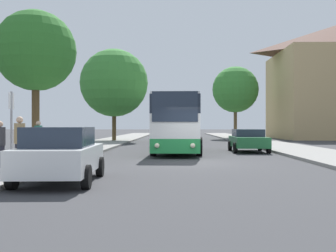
# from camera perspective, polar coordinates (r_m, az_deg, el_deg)

# --- Properties ---
(ground_plane) EXTENTS (300.00, 300.00, 0.00)m
(ground_plane) POSITION_cam_1_polar(r_m,az_deg,el_deg) (16.98, 3.57, -5.37)
(ground_plane) COLOR #38383A
(ground_plane) RESTS_ON ground
(sidewalk_left) EXTENTS (4.00, 120.00, 0.15)m
(sidewalk_left) POSITION_cam_1_polar(r_m,az_deg,el_deg) (18.08, -19.27, -4.80)
(sidewalk_left) COLOR gray
(sidewalk_left) RESTS_ON ground_plane
(bus_front) EXTENTS (2.97, 10.39, 3.26)m
(bus_front) POSITION_cam_1_polar(r_m,az_deg,el_deg) (23.68, 1.45, 0.39)
(bus_front) COLOR #238942
(bus_front) RESTS_ON ground_plane
(bus_middle) EXTENTS (2.97, 10.35, 3.21)m
(bus_middle) POSITION_cam_1_polar(r_m,az_deg,el_deg) (36.03, 0.70, 0.24)
(bus_middle) COLOR #2D519E
(bus_middle) RESTS_ON ground_plane
(parked_car_left_curb) EXTENTS (2.21, 4.08, 1.56)m
(parked_car_left_curb) POSITION_cam_1_polar(r_m,az_deg,el_deg) (11.50, -15.31, -3.94)
(parked_car_left_curb) COLOR silver
(parked_car_left_curb) RESTS_ON ground_plane
(parked_car_right_near) EXTENTS (2.17, 4.12, 1.38)m
(parked_car_right_near) POSITION_cam_1_polar(r_m,az_deg,el_deg) (24.49, 11.55, -1.98)
(parked_car_right_near) COLOR #236B38
(parked_car_right_near) RESTS_ON ground_plane
(bus_stop_sign) EXTENTS (0.08, 0.45, 2.72)m
(bus_stop_sign) POSITION_cam_1_polar(r_m,az_deg,el_deg) (15.66, -21.78, 0.88)
(bus_stop_sign) COLOR gray
(bus_stop_sign) RESTS_ON sidewalk_left
(pedestrian_waiting_near) EXTENTS (0.36, 0.36, 1.67)m
(pedestrian_waiting_near) POSITION_cam_1_polar(r_m,az_deg,el_deg) (18.83, -18.30, -1.81)
(pedestrian_waiting_near) COLOR #23232D
(pedestrian_waiting_near) RESTS_ON sidewalk_left
(pedestrian_waiting_far) EXTENTS (0.36, 0.36, 1.61)m
(pedestrian_waiting_far) POSITION_cam_1_polar(r_m,az_deg,el_deg) (14.79, -23.20, -2.46)
(pedestrian_waiting_far) COLOR #23232D
(pedestrian_waiting_far) RESTS_ON sidewalk_left
(pedestrian_walking_back) EXTENTS (0.36, 0.36, 1.77)m
(pedestrian_walking_back) POSITION_cam_1_polar(r_m,az_deg,el_deg) (14.24, -20.73, -2.21)
(pedestrian_walking_back) COLOR #23232D
(pedestrian_walking_back) RESTS_ON sidewalk_left
(tree_left_near) EXTENTS (6.68, 6.68, 9.01)m
(tree_left_near) POSITION_cam_1_polar(r_m,az_deg,el_deg) (39.35, -7.83, 6.20)
(tree_left_near) COLOR #513D23
(tree_left_near) RESTS_ON sidewalk_left
(tree_left_far) EXTENTS (4.27, 4.27, 7.58)m
(tree_left_far) POSITION_cam_1_polar(r_m,az_deg,el_deg) (22.37, -18.66, 10.25)
(tree_left_far) COLOR #513D23
(tree_left_far) RESTS_ON sidewalk_left
(tree_right_near) EXTENTS (5.61, 5.61, 8.66)m
(tree_right_near) POSITION_cam_1_polar(r_m,az_deg,el_deg) (48.80, 9.75, 5.22)
(tree_right_near) COLOR brown
(tree_right_near) RESTS_ON sidewalk_right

